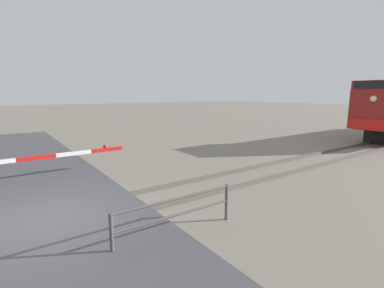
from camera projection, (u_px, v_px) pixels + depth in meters
The scene contains 5 objects.
ground_plane at pixel (48, 225), 7.01m from camera, with size 160.00×160.00×0.00m, color gray.
rail_track_left at pixel (44, 213), 7.57m from camera, with size 0.08×80.00×0.15m, color #59544C.
rail_track_right at pixel (53, 234), 6.42m from camera, with size 0.08×80.00×0.15m, color #59544C.
road_surface at pixel (48, 222), 6.99m from camera, with size 36.00×4.87×0.16m, color #47474C.
guard_railing at pixel (177, 210), 6.36m from camera, with size 0.08×3.10×0.95m.
Camera 1 is at (7.40, -0.84, 3.25)m, focal length 26.38 mm.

